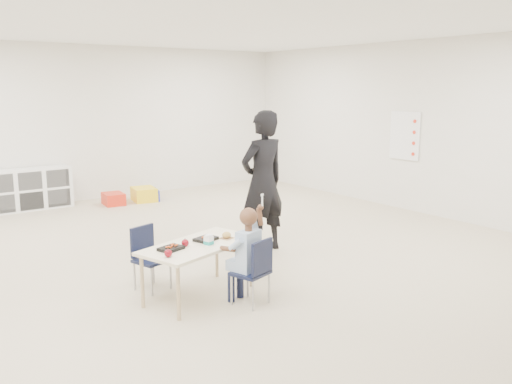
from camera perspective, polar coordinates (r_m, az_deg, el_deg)
room at (r=6.29m, az=-3.39°, el=5.05°), size 9.00×9.02×2.80m
table at (r=5.43m, az=-5.96°, el=-8.13°), size 1.31×0.92×0.54m
chair_near at (r=5.20m, az=-0.60°, el=-8.34°), size 0.39×0.38×0.65m
chair_far at (r=5.66m, az=-10.89°, el=-6.92°), size 0.39×0.38×0.65m
child at (r=5.14m, az=-0.61°, el=-6.36°), size 0.54×0.54×1.03m
lunch_tray_near at (r=5.44m, az=-5.31°, el=-4.94°), size 0.26×0.22×0.03m
lunch_tray_far at (r=5.17m, az=-8.94°, el=-5.89°), size 0.26×0.22×0.03m
milk_carton at (r=5.27m, az=-5.01°, el=-5.07°), size 0.09×0.09×0.10m
bread_roll at (r=5.50m, az=-3.12°, el=-4.54°), size 0.09×0.09×0.07m
apple_near at (r=5.26m, az=-7.46°, el=-5.33°), size 0.07×0.07×0.07m
apple_far at (r=4.96m, az=-9.22°, el=-6.38°), size 0.07×0.07×0.07m
cubby_shelf at (r=9.93m, az=-22.87°, el=0.27°), size 1.40×0.40×0.70m
rules_poster at (r=9.44m, az=15.38°, el=5.74°), size 0.02×0.60×0.80m
adult at (r=6.76m, az=0.72°, el=1.09°), size 0.67×0.46×1.77m
bin_red at (r=9.90m, az=-14.77°, el=-0.70°), size 0.37×0.46×0.21m
bin_yellow at (r=10.11m, az=-11.71°, el=-0.23°), size 0.47×0.56×0.24m
bin_blue at (r=10.13m, az=-11.24°, el=-0.30°), size 0.42×0.49×0.21m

